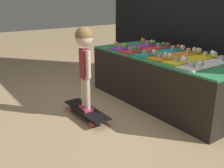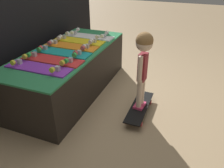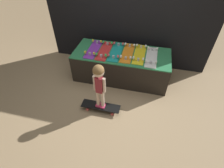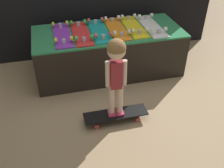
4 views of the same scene
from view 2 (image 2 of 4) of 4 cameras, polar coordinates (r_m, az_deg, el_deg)
The scene contains 11 objects.
ground_plane at distance 2.85m, azimuth -0.46°, elevation -3.76°, with size 16.00×16.00×0.00m, color tan.
back_wall at distance 3.04m, azimuth -22.75°, elevation 18.92°, with size 3.51×0.10×2.22m.
display_rack at distance 2.93m, azimuth -10.95°, elevation 3.33°, with size 1.90×0.81×0.59m.
skateboard_purple_on_rack at distance 2.38m, azimuth -18.70°, elevation 4.21°, with size 0.21×0.71×0.09m.
skateboard_red_on_rack at distance 2.54m, azimuth -15.35°, elevation 6.31°, with size 0.21×0.71×0.09m.
skateboard_teal_on_rack at distance 2.72m, azimuth -12.91°, elevation 8.21°, with size 0.21×0.71×0.09m.
skateboard_orange_on_rack at distance 2.91m, azimuth -10.62°, elevation 9.83°, with size 0.21×0.71×0.09m.
skateboard_yellow_on_rack at distance 3.10m, azimuth -8.58°, elevation 11.24°, with size 0.21×0.71×0.09m.
skateboard_white_on_rack at distance 3.28m, azimuth -5.91°, elevation 12.39°, with size 0.21×0.71×0.09m.
skateboard_on_floor at distance 2.57m, azimuth 7.20°, elevation -6.08°, with size 0.69×0.19×0.09m.
child at distance 2.27m, azimuth 8.18°, elevation 6.94°, with size 0.21×0.18×0.87m.
Camera 2 is at (-2.21, -0.87, 1.56)m, focal length 35.00 mm.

